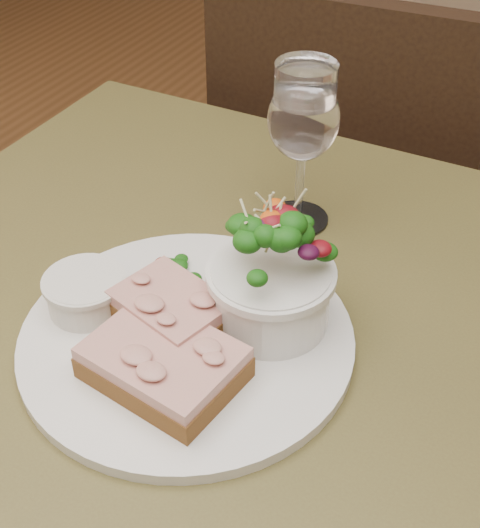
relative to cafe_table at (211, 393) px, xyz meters
The scene contains 9 objects.
cafe_table is the anchor object (origin of this frame).
chair_far 0.76m from the cafe_table, 95.69° to the left, with size 0.45×0.45×0.90m.
dinner_plate 0.11m from the cafe_table, 97.42° to the right, with size 0.31×0.31×0.01m, color white.
sandwich_front 0.16m from the cafe_table, 86.19° to the right, with size 0.14×0.11×0.03m.
sandwich_back 0.14m from the cafe_table, 123.49° to the right, with size 0.12×0.10×0.03m.
ramekin 0.18m from the cafe_table, 157.26° to the right, with size 0.07×0.07×0.04m.
salad_bowl 0.18m from the cafe_table, 20.20° to the left, with size 0.11×0.11×0.13m.
garnish 0.14m from the cafe_table, 148.30° to the left, with size 0.05×0.04×0.02m.
wine_glass 0.30m from the cafe_table, 87.84° to the left, with size 0.08×0.08×0.18m.
Camera 1 is at (0.26, -0.44, 1.24)m, focal length 50.00 mm.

